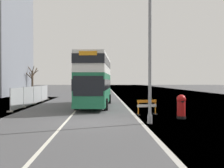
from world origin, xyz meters
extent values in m
cube|color=#4C4C4F|center=(0.00, 0.00, -0.05)|extent=(140.00, 280.00, 0.10)
cube|color=#B2AFA8|center=(3.11, 0.00, 0.00)|extent=(0.24, 196.00, 0.01)
cube|color=silver|center=(-1.39, 0.00, 0.00)|extent=(0.16, 168.00, 0.01)
cube|color=#1E6B47|center=(0.11, 9.71, 1.73)|extent=(3.24, 11.24, 2.76)
cube|color=silver|center=(0.11, 9.71, 3.31)|extent=(3.24, 11.24, 0.40)
cube|color=silver|center=(0.11, 9.71, 4.18)|extent=(3.21, 11.13, 1.33)
cube|color=black|center=(0.11, 9.71, 2.15)|extent=(3.27, 11.36, 0.88)
cube|color=black|center=(0.11, 9.71, 4.18)|extent=(3.26, 11.30, 0.73)
cube|color=black|center=(-0.27, 4.15, 2.08)|extent=(2.28, 0.22, 1.52)
cube|color=orange|center=(-0.27, 4.15, 4.54)|extent=(1.37, 0.15, 0.32)
cube|color=#1E6B47|center=(0.11, 9.71, 0.53)|extent=(3.27, 11.36, 0.36)
cylinder|color=black|center=(-1.37, 6.36, 0.50)|extent=(0.37, 1.02, 1.00)
cylinder|color=black|center=(1.11, 6.19, 0.50)|extent=(0.37, 1.02, 1.00)
cylinder|color=black|center=(-0.92, 12.84, 0.50)|extent=(0.37, 1.02, 1.00)
cylinder|color=black|center=(1.56, 12.67, 0.50)|extent=(0.37, 1.02, 1.00)
cylinder|color=gray|center=(3.55, -0.46, 4.30)|extent=(0.18, 0.18, 8.61)
cylinder|color=gray|center=(3.55, -0.46, 0.25)|extent=(0.29, 0.29, 0.50)
cylinder|color=black|center=(5.94, 1.34, 0.09)|extent=(0.58, 0.58, 0.18)
cylinder|color=#B71414|center=(5.94, 1.34, 0.72)|extent=(0.54, 0.54, 1.09)
sphere|color=#B71414|center=(5.94, 1.34, 1.27)|extent=(0.60, 0.60, 0.60)
cube|color=black|center=(5.94, 1.06, 1.13)|extent=(0.22, 0.03, 0.07)
cube|color=orange|center=(4.02, 3.28, 0.99)|extent=(1.45, 0.45, 0.20)
cube|color=white|center=(4.02, 3.28, 0.67)|extent=(1.45, 0.45, 0.20)
cube|color=orange|center=(3.38, 3.11, 0.49)|extent=(0.09, 0.09, 0.99)
cube|color=black|center=(3.38, 3.11, 0.04)|extent=(0.24, 0.46, 0.08)
cube|color=orange|center=(4.67, 3.44, 0.49)|extent=(0.09, 0.09, 0.99)
cube|color=black|center=(4.67, 3.44, 0.04)|extent=(0.24, 0.46, 0.08)
cube|color=#A8AAAD|center=(-6.43, 6.90, 0.96)|extent=(0.04, 3.26, 1.82)
cube|color=#A8AAAD|center=(-6.43, 10.30, 0.96)|extent=(0.04, 3.26, 1.82)
cube|color=#A8AAAD|center=(-6.43, 13.70, 0.96)|extent=(0.04, 3.26, 1.82)
cube|color=#A8AAAD|center=(-6.43, 17.10, 0.96)|extent=(0.04, 3.26, 1.82)
cylinder|color=#939699|center=(-6.43, 5.20, 0.96)|extent=(0.06, 0.06, 1.92)
cube|color=gray|center=(-6.43, 5.20, 0.06)|extent=(0.44, 0.20, 0.12)
cylinder|color=#939699|center=(-6.43, 8.60, 0.96)|extent=(0.06, 0.06, 1.92)
cube|color=gray|center=(-6.43, 8.60, 0.06)|extent=(0.44, 0.20, 0.12)
cylinder|color=#939699|center=(-6.43, 12.00, 0.96)|extent=(0.06, 0.06, 1.92)
cube|color=gray|center=(-6.43, 12.00, 0.06)|extent=(0.44, 0.20, 0.12)
cylinder|color=#939699|center=(-6.43, 15.40, 0.96)|extent=(0.06, 0.06, 1.92)
cube|color=gray|center=(-6.43, 15.40, 0.06)|extent=(0.44, 0.20, 0.12)
cylinder|color=#939699|center=(-6.43, 18.80, 0.96)|extent=(0.06, 0.06, 1.92)
cube|color=gray|center=(-6.43, 18.80, 0.06)|extent=(0.44, 0.20, 0.12)
cube|color=gray|center=(0.88, 29.24, 0.78)|extent=(1.87, 4.10, 1.21)
cube|color=black|center=(0.88, 29.24, 1.72)|extent=(1.72, 2.25, 0.66)
cylinder|color=black|center=(1.82, 30.51, 0.30)|extent=(0.20, 0.60, 0.60)
cylinder|color=black|center=(-0.05, 30.51, 0.30)|extent=(0.20, 0.60, 0.60)
cylinder|color=black|center=(1.82, 27.97, 0.30)|extent=(0.20, 0.60, 0.60)
cylinder|color=black|center=(-0.05, 27.97, 0.30)|extent=(0.20, 0.60, 0.60)
cube|color=slate|center=(0.61, 38.21, 0.80)|extent=(1.88, 4.18, 1.24)
cube|color=black|center=(0.61, 38.21, 1.75)|extent=(1.73, 2.30, 0.65)
cylinder|color=black|center=(1.55, 39.50, 0.30)|extent=(0.20, 0.60, 0.60)
cylinder|color=black|center=(-0.34, 39.50, 0.30)|extent=(0.20, 0.60, 0.60)
cylinder|color=black|center=(1.55, 36.91, 0.30)|extent=(0.20, 0.60, 0.60)
cylinder|color=black|center=(-0.34, 36.91, 0.30)|extent=(0.20, 0.60, 0.60)
cube|color=black|center=(0.92, 47.13, 0.83)|extent=(1.82, 4.58, 1.29)
cube|color=black|center=(0.92, 47.13, 1.88)|extent=(1.68, 2.52, 0.81)
cylinder|color=black|center=(1.83, 48.56, 0.30)|extent=(0.20, 0.60, 0.60)
cylinder|color=black|center=(0.01, 48.56, 0.30)|extent=(0.20, 0.60, 0.60)
cylinder|color=black|center=(1.83, 45.71, 0.30)|extent=(0.20, 0.60, 0.60)
cylinder|color=black|center=(0.01, 45.71, 0.30)|extent=(0.20, 0.60, 0.60)
cylinder|color=#4C3D2D|center=(-12.65, 34.66, 2.20)|extent=(0.39, 0.39, 4.40)
cylinder|color=#4C3D2D|center=(-12.12, 34.74, 4.04)|extent=(1.16, 0.31, 0.94)
cylinder|color=#4C3D2D|center=(-12.34, 35.18, 4.05)|extent=(0.85, 1.26, 1.88)
cylinder|color=#4C3D2D|center=(-12.83, 35.18, 2.99)|extent=(0.52, 1.14, 0.83)
cylinder|color=#4C3D2D|center=(-13.28, 35.23, 4.72)|extent=(1.46, 1.34, 1.62)
cylinder|color=#4C3D2D|center=(-13.20, 34.38, 3.40)|extent=(1.26, 0.75, 1.37)
cylinder|color=#4C3D2D|center=(-12.77, 34.12, 3.44)|extent=(0.46, 1.27, 1.27)
cylinder|color=#4C3D2D|center=(-12.31, 33.95, 4.66)|extent=(0.84, 1.54, 1.11)
camera|label=1|loc=(0.82, -15.25, 2.47)|focal=41.37mm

